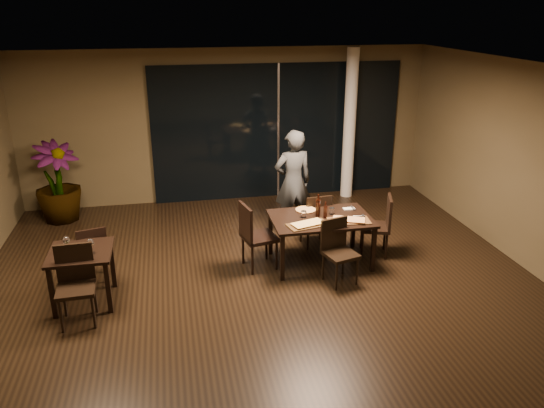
{
  "coord_description": "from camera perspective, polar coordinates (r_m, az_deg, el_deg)",
  "views": [
    {
      "loc": [
        -1.17,
        -6.29,
        3.76
      ],
      "look_at": [
        0.23,
        0.73,
        1.05
      ],
      "focal_mm": 35.0,
      "sensor_mm": 36.0,
      "label": 1
    }
  ],
  "objects": [
    {
      "name": "column",
      "position": [
        10.8,
        8.35,
        8.44
      ],
      "size": [
        0.24,
        0.24,
        3.0
      ],
      "primitive_type": "cylinder",
      "color": "silver",
      "rests_on": "ground"
    },
    {
      "name": "chair_main_far",
      "position": [
        8.62,
        4.8,
        -1.49
      ],
      "size": [
        0.46,
        0.46,
        0.91
      ],
      "rotation": [
        0.0,
        0.0,
        3.23
      ],
      "color": "black",
      "rests_on": "ground"
    },
    {
      "name": "oblong_pizza_left",
      "position": [
        7.7,
        3.9,
        -2.14
      ],
      "size": [
        0.5,
        0.33,
        0.02
      ],
      "primitive_type": null,
      "rotation": [
        0.0,
        0.0,
        0.3
      ],
      "color": "maroon",
      "rests_on": "pizza_board_left"
    },
    {
      "name": "potted_plant",
      "position": [
        10.35,
        -22.08,
        2.19
      ],
      "size": [
        1.13,
        1.13,
        1.47
      ],
      "primitive_type": "imported",
      "rotation": [
        0.0,
        0.0,
        0.69
      ],
      "color": "#1C4F1A",
      "rests_on": "ground"
    },
    {
      "name": "bottle_a",
      "position": [
        7.99,
        4.95,
        -0.41
      ],
      "size": [
        0.06,
        0.06,
        0.28
      ],
      "primitive_type": null,
      "color": "black",
      "rests_on": "main_table"
    },
    {
      "name": "ceiling",
      "position": [
        6.44,
        -0.79,
        14.13
      ],
      "size": [
        8.0,
        8.0,
        0.04
      ],
      "primitive_type": "cube",
      "color": "silver",
      "rests_on": "wall_back"
    },
    {
      "name": "napkin_far",
      "position": [
        8.38,
        8.29,
        -0.5
      ],
      "size": [
        0.18,
        0.11,
        0.01
      ],
      "primitive_type": "cube",
      "rotation": [
        0.0,
        0.0,
        -0.03
      ],
      "color": "white",
      "rests_on": "main_table"
    },
    {
      "name": "bottle_b",
      "position": [
        7.96,
        5.77,
        -0.64
      ],
      "size": [
        0.06,
        0.06,
        0.25
      ],
      "primitive_type": null,
      "color": "black",
      "rests_on": "main_table"
    },
    {
      "name": "chair_main_near",
      "position": [
        7.62,
        7.06,
        -4.65
      ],
      "size": [
        0.53,
        0.53,
        0.92
      ],
      "rotation": [
        0.0,
        0.0,
        0.28
      ],
      "color": "black",
      "rests_on": "ground"
    },
    {
      "name": "pizza_board_left",
      "position": [
        7.71,
        3.9,
        -2.25
      ],
      "size": [
        0.66,
        0.43,
        0.01
      ],
      "primitive_type": "cube",
      "rotation": [
        0.0,
        0.0,
        0.22
      ],
      "color": "#3F2A14",
      "rests_on": "main_table"
    },
    {
      "name": "oblong_pizza_right",
      "position": [
        7.9,
        8.26,
        -1.69
      ],
      "size": [
        0.5,
        0.36,
        0.02
      ],
      "primitive_type": null,
      "rotation": [
        0.0,
        0.0,
        -0.39
      ],
      "color": "maroon",
      "rests_on": "pizza_board_right"
    },
    {
      "name": "window_panel",
      "position": [
        10.75,
        0.63,
        7.78
      ],
      "size": [
        5.0,
        0.06,
        2.7
      ],
      "primitive_type": "cube",
      "color": "black",
      "rests_on": "ground"
    },
    {
      "name": "wine_glass_a",
      "position": [
        7.37,
        -21.19,
        -4.05
      ],
      "size": [
        0.09,
        0.09,
        0.19
      ],
      "primitive_type": null,
      "color": "white",
      "rests_on": "side_table"
    },
    {
      "name": "diner",
      "position": [
        9.07,
        2.27,
        2.38
      ],
      "size": [
        0.66,
        0.48,
        1.81
      ],
      "primitive_type": "imported",
      "rotation": [
        0.0,
        0.0,
        3.26
      ],
      "color": "#2F3234",
      "rests_on": "ground"
    },
    {
      "name": "tumbler_right",
      "position": [
        8.13,
        6.44,
        -0.75
      ],
      "size": [
        0.08,
        0.08,
        0.1
      ],
      "primitive_type": "cylinder",
      "color": "white",
      "rests_on": "main_table"
    },
    {
      "name": "side_table",
      "position": [
        7.4,
        -19.82,
        -5.67
      ],
      "size": [
        0.8,
        0.8,
        0.75
      ],
      "color": "black",
      "rests_on": "ground"
    },
    {
      "name": "napkin_near",
      "position": [
        8.06,
        9.39,
        -1.42
      ],
      "size": [
        0.2,
        0.14,
        0.01
      ],
      "primitive_type": "cube",
      "rotation": [
        0.0,
        0.0,
        -0.23
      ],
      "color": "white",
      "rests_on": "main_table"
    },
    {
      "name": "tumbler_left",
      "position": [
        7.98,
        3.42,
        -1.09
      ],
      "size": [
        0.08,
        0.08,
        0.1
      ],
      "primitive_type": "cylinder",
      "color": "white",
      "rests_on": "main_table"
    },
    {
      "name": "chair_main_left",
      "position": [
        7.88,
        -1.98,
        -3.13
      ],
      "size": [
        0.57,
        0.57,
        1.03
      ],
      "rotation": [
        0.0,
        0.0,
        1.79
      ],
      "color": "black",
      "rests_on": "ground"
    },
    {
      "name": "wall_back",
      "position": [
        10.65,
        -4.79,
        8.41
      ],
      "size": [
        8.0,
        0.1,
        3.0
      ],
      "primitive_type": "cube",
      "color": "#4D4229",
      "rests_on": "ground"
    },
    {
      "name": "main_table",
      "position": [
        8.03,
        5.27,
        -1.94
      ],
      "size": [
        1.5,
        1.0,
        0.75
      ],
      "color": "black",
      "rests_on": "ground"
    },
    {
      "name": "chair_side_near",
      "position": [
        7.07,
        -20.35,
        -7.65
      ],
      "size": [
        0.48,
        0.48,
        0.99
      ],
      "rotation": [
        0.0,
        0.0,
        0.05
      ],
      "color": "black",
      "rests_on": "ground"
    },
    {
      "name": "chair_side_far",
      "position": [
        7.93,
        -18.75,
        -4.86
      ],
      "size": [
        0.49,
        0.49,
        0.87
      ],
      "rotation": [
        0.0,
        0.0,
        3.41
      ],
      "color": "black",
      "rests_on": "ground"
    },
    {
      "name": "ground",
      "position": [
        7.42,
        -0.67,
        -9.7
      ],
      "size": [
        8.0,
        8.0,
        0.0
      ],
      "primitive_type": "plane",
      "color": "black",
      "rests_on": "ground"
    },
    {
      "name": "wine_glass_b",
      "position": [
        7.2,
        -18.89,
        -4.35
      ],
      "size": [
        0.08,
        0.08,
        0.19
      ],
      "primitive_type": null,
      "color": "white",
      "rests_on": "side_table"
    },
    {
      "name": "round_pizza",
      "position": [
        8.26,
        3.63,
        -0.64
      ],
      "size": [
        0.31,
        0.31,
        0.01
      ],
      "primitive_type": "cylinder",
      "color": "red",
      "rests_on": "main_table"
    },
    {
      "name": "chair_main_right",
      "position": [
        8.49,
        11.6,
        -1.97
      ],
      "size": [
        0.57,
        0.57,
        0.97
      ],
      "rotation": [
        0.0,
        0.0,
        -1.89
      ],
      "color": "black",
      "rests_on": "ground"
    },
    {
      "name": "pizza_board_right",
      "position": [
        7.91,
        8.26,
        -1.8
      ],
      "size": [
        0.65,
        0.37,
        0.01
      ],
      "primitive_type": "cube",
      "rotation": [
        0.0,
        0.0,
        -0.1
      ],
      "color": "#4F3219",
      "rests_on": "main_table"
    },
    {
      "name": "bottle_c",
      "position": [
        8.05,
        4.99,
        -0.08
      ],
      "size": [
        0.07,
        0.07,
        0.32
      ],
      "primitive_type": null,
      "color": "black",
      "rests_on": "main_table"
    },
    {
      "name": "side_napkin",
      "position": [
        7.14,
        -19.59,
        -5.42
      ],
      "size": [
        0.2,
        0.15,
        0.01
      ],
      "primitive_type": "cube",
      "rotation": [
        0.0,
        0.0,
        -0.24
      ],
      "color": "silver",
      "rests_on": "side_table"
    }
  ]
}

